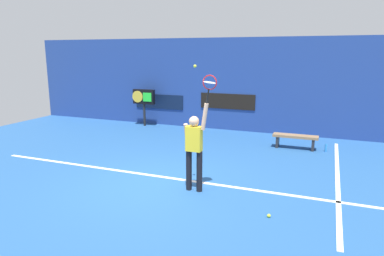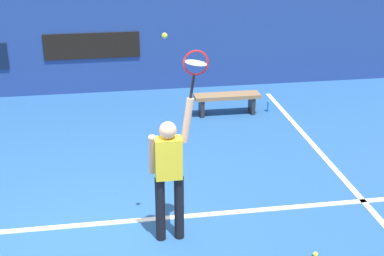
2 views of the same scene
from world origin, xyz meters
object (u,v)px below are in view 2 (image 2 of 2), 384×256
Objects in this scene: tennis_player at (169,171)px; tennis_racket at (195,66)px; water_bottle at (269,106)px; court_bench at (227,99)px; spare_ball at (315,254)px; tennis_ball at (165,36)px.

tennis_racket is at bearing -0.72° from tennis_player.
water_bottle is (2.35, 4.42, -2.27)m from tennis_racket.
spare_ball is at bearing -89.71° from court_bench.
tennis_racket is at bearing -118.01° from water_bottle.
tennis_racket reaches higher than water_bottle.
court_bench is 5.13m from spare_ball.
tennis_ball is at bearing 100.74° from tennis_player.
tennis_ball is 1.00× the size of spare_ball.
tennis_ball is 0.28× the size of water_bottle.
water_bottle is (2.70, 4.34, -2.63)m from tennis_ball.
court_bench is (1.76, 4.41, -0.67)m from tennis_player.
tennis_player is 3.21× the size of tennis_racket.
tennis_ball is 5.27m from court_bench.
water_bottle is (0.93, 0.00, -0.22)m from court_bench.
court_bench is (1.42, 4.42, -2.05)m from tennis_racket.
spare_ball is (0.03, -5.12, -0.30)m from court_bench.
tennis_ball is 3.35m from spare_ball.
tennis_racket is 2.85m from spare_ball.
spare_ball is at bearing -23.53° from tennis_ball.
tennis_ball is at bearing 156.47° from spare_ball.
court_bench is at bearing 90.29° from spare_ball.
tennis_player is 8.29× the size of water_bottle.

